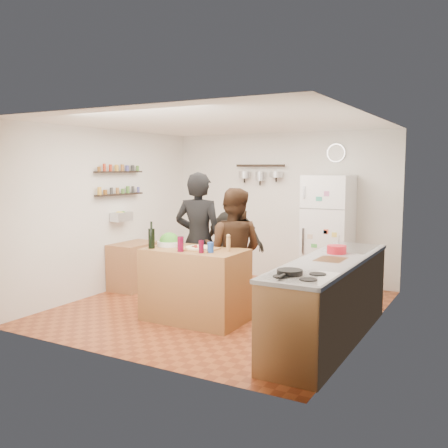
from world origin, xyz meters
The scene contains 26 objects.
room_shell centered at (0.00, 0.39, 1.25)m, with size 4.20×4.20×4.20m.
prep_island centered at (0.00, -0.64, 0.46)m, with size 1.25×0.72×0.91m, color brown.
pizza_board centered at (0.08, -0.66, 0.92)m, with size 0.42×0.34×0.02m, color #9A6A38.
pizza centered at (0.08, -0.66, 0.94)m, with size 0.34×0.34×0.02m, color beige.
salad_bowl centered at (-0.42, -0.59, 0.94)m, with size 0.32×0.32×0.06m, color silver.
wine_bottle centered at (-0.50, -0.86, 1.04)m, with size 0.08×0.08×0.25m, color black.
wine_glass_near centered at (-0.05, -0.88, 1.00)m, with size 0.07×0.07×0.18m, color #5A0722.
wine_glass_far centered at (0.22, -0.84, 0.99)m, with size 0.06×0.06×0.15m, color #55071D.
pepper_mill centered at (0.45, -0.59, 0.99)m, with size 0.05×0.05×0.17m, color #A47745.
salt_canister centered at (0.30, -0.76, 0.97)m, with size 0.08×0.08×0.12m, color #1B4198.
person_left centered at (-0.27, -0.13, 0.93)m, with size 0.68×0.45×1.86m, color black.
person_center centered at (0.25, -0.11, 0.83)m, with size 0.81×0.63×1.66m, color black.
person_back centered at (0.02, 0.34, 0.81)m, with size 0.95×0.40×1.62m, color #292825.
counter_run centered at (1.70, -0.55, 0.45)m, with size 0.63×2.63×0.90m, color #9E7042.
stove_top centered at (1.70, -1.50, 0.91)m, with size 0.60×0.62×0.02m, color white.
skillet centered at (1.60, -1.50, 0.94)m, with size 0.24×0.24×0.05m, color black.
sink centered at (1.70, 0.30, 0.92)m, with size 0.50×0.80×0.03m, color silver.
cutting_board centered at (1.70, -0.54, 0.91)m, with size 0.30×0.40×0.02m, color brown.
red_bowl centered at (1.65, -0.16, 0.97)m, with size 0.23×0.23×0.09m, color red.
fridge centered at (0.95, 1.75, 0.90)m, with size 0.70×0.68×1.80m, color white.
wall_clock centered at (0.95, 2.08, 2.15)m, with size 0.30×0.30×0.03m, color silver.
spice_shelf_lower centered at (-1.93, 0.20, 1.50)m, with size 0.12×1.00×0.03m, color black.
spice_shelf_upper centered at (-1.93, 0.20, 1.85)m, with size 0.12×1.00×0.03m, color black.
produce_basket centered at (-1.90, 0.20, 1.15)m, with size 0.18×0.35×0.14m, color silver.
side_table centered at (-1.74, 0.30, 0.36)m, with size 0.50×0.80×0.73m, color #AD7348.
pot_rack centered at (-0.35, 2.00, 1.95)m, with size 0.90×0.04×0.04m, color black.
Camera 1 is at (3.30, -5.82, 1.92)m, focal length 40.00 mm.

